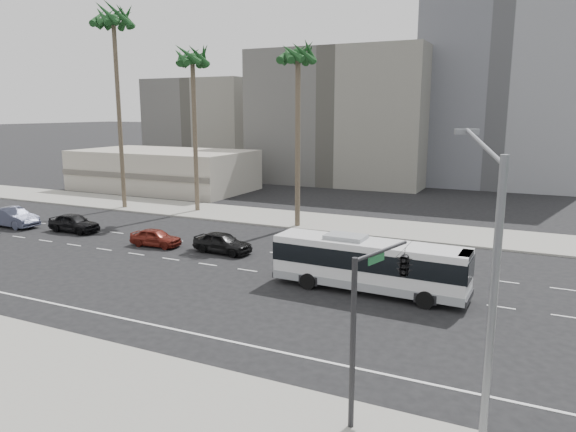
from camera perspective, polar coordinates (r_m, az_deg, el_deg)
The scene contains 18 objects.
ground at distance 32.47m, azimuth 0.24°, elevation -6.54°, with size 700.00×700.00×0.00m, color black.
sidewalk_north at distance 46.48m, azimuth 8.37°, elevation -1.09°, with size 120.00×7.00×0.15m, color gray.
sidewalk_south at distance 20.62m, azimuth -19.36°, elevation -17.99°, with size 120.00×7.00×0.15m, color gray.
commercial_low at distance 69.48m, azimuth -13.24°, elevation 4.84°, with size 22.00×12.16×5.00m.
midrise_beige_west at distance 77.19m, azimuth 6.46°, elevation 10.52°, with size 24.00×18.00×18.00m, color #605F5A.
midrise_gray_center at distance 80.21m, azimuth 22.24°, elevation 12.66°, with size 20.00×20.00×26.00m, color slate.
midrise_beige_far at distance 93.27m, azimuth -8.01°, elevation 9.68°, with size 18.00×16.00×15.00m, color #605F5A.
civic_tower at distance 279.89m, azimuth 23.08°, elevation 16.35°, with size 42.00×42.00×129.00m.
city_bus at distance 29.75m, azimuth 8.69°, elevation -5.06°, with size 10.89×2.77×3.11m.
car_a at distance 37.86m, azimuth -7.07°, elevation -2.85°, with size 4.39×1.77×1.50m, color black.
car_b at distance 40.62m, azimuth -14.06°, elevation -2.25°, with size 3.92×1.58×1.34m, color maroon.
car_c at distance 47.48m, azimuth -22.06°, elevation -0.68°, with size 4.55×1.83×1.55m, color black.
car_d at distance 51.83m, azimuth -27.59°, elevation -0.11°, with size 5.15×1.80×1.70m, color #3E4256.
streetlight_corner at distance 15.48m, azimuth 20.78°, elevation -7.03°, with size 1.92×4.25×9.36m.
traffic_signal at distance 18.28m, azimuth 11.90°, elevation -5.52°, with size 2.64×3.61×5.68m.
palm_near at distance 45.05m, azimuth 1.08°, elevation 16.59°, with size 4.62×4.62×15.57m.
palm_mid at distance 53.06m, azimuth -10.25°, elevation 15.97°, with size 5.19×5.19×16.04m.
palm_far at distance 57.02m, azimuth -18.27°, elevation 19.03°, with size 5.82×5.82×19.98m.
Camera 1 is at (13.11, -27.99, 9.94)m, focal length 33.02 mm.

